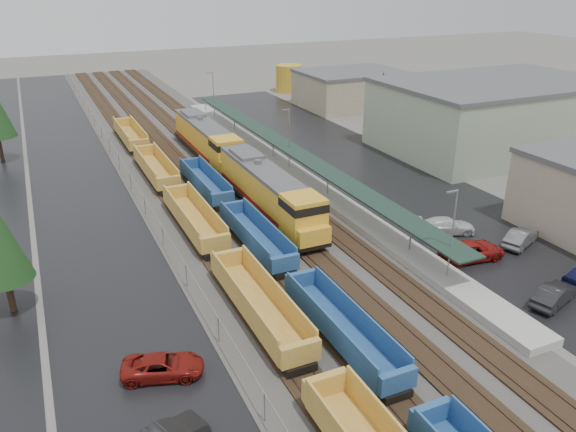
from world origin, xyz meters
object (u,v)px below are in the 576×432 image
object	(u,v)px
parked_car_east_b	(472,250)
parked_car_east_e	(521,238)
storage_tank	(289,78)
locomotive_lead	(269,192)
parked_car_east_a	(554,295)
well_string_yellow	(222,255)
parked_car_east_c	(447,226)
parked_car_west_c	(163,366)
locomotive_trail	(207,140)
well_string_blue	(342,328)

from	to	relation	value
parked_car_east_b	parked_car_east_e	bearing A→B (deg)	-80.57
storage_tank	locomotive_lead	bearing A→B (deg)	-116.43
storage_tank	parked_car_east_e	world-z (taller)	storage_tank
locomotive_lead	parked_car_east_a	xyz separation A→B (m)	(12.72, -24.30, -1.84)
well_string_yellow	parked_car_east_e	bearing A→B (deg)	-15.47
parked_car_east_a	parked_car_east_c	size ratio (longest dim) A/B	0.90
locomotive_lead	well_string_yellow	distance (m)	11.86
locomotive_lead	parked_car_west_c	xyz separation A→B (m)	(-15.67, -20.26, -1.93)
locomotive_trail	well_string_yellow	world-z (taller)	locomotive_trail
well_string_yellow	parked_car_east_c	bearing A→B (deg)	-6.16
locomotive_lead	parked_car_east_e	world-z (taller)	locomotive_lead
locomotive_trail	parked_car_east_b	xyz separation A→B (m)	(12.19, -37.05, -1.82)
well_string_blue	parked_car_west_c	bearing A→B (deg)	172.41
locomotive_trail	well_string_blue	distance (m)	43.03
storage_tank	parked_car_east_a	xyz separation A→B (m)	(-16.73, -83.53, -1.95)
parked_car_east_b	parked_car_east_e	size ratio (longest dim) A/B	1.22
parked_car_east_c	parked_car_east_e	world-z (taller)	parked_car_east_e
locomotive_lead	locomotive_trail	size ratio (longest dim) A/B	1.00
storage_tank	parked_car_east_c	distance (m)	71.99
well_string_yellow	well_string_blue	distance (m)	13.78
locomotive_trail	parked_car_east_e	world-z (taller)	locomotive_trail
parked_car_west_c	parked_car_east_e	world-z (taller)	parked_car_east_e
locomotive_lead	storage_tank	size ratio (longest dim) A/B	4.01
well_string_blue	storage_tank	world-z (taller)	storage_tank
parked_car_east_b	storage_tank	bearing A→B (deg)	-5.63
parked_car_east_e	locomotive_lead	bearing A→B (deg)	25.17
locomotive_lead	parked_car_east_e	xyz separation A→B (m)	(18.01, -15.84, -1.84)
parked_car_east_c	parked_car_east_e	xyz separation A→B (m)	(4.37, -4.87, 0.01)
locomotive_lead	parked_car_east_c	bearing A→B (deg)	-38.80
locomotive_lead	locomotive_trail	world-z (taller)	same
well_string_yellow	parked_car_east_a	xyz separation A→B (m)	(20.72, -15.66, -0.41)
well_string_blue	parked_car_east_a	size ratio (longest dim) A/B	15.91
parked_car_east_a	parked_car_east_c	bearing A→B (deg)	-22.16
well_string_blue	parked_car_east_e	size ratio (longest dim) A/B	16.01
well_string_blue	well_string_yellow	bearing A→B (deg)	106.88
locomotive_lead	well_string_blue	size ratio (longest dim) A/B	0.29
parked_car_west_c	parked_car_east_e	size ratio (longest dim) A/B	1.06
parked_car_east_a	parked_car_east_b	xyz separation A→B (m)	(-0.52, 8.24, 0.02)
well_string_blue	parked_car_east_e	bearing A→B (deg)	15.20
parked_car_east_c	parked_car_west_c	bearing A→B (deg)	127.71
locomotive_lead	well_string_yellow	bearing A→B (deg)	-132.81
locomotive_trail	parked_car_east_b	bearing A→B (deg)	-71.78
parked_car_east_a	well_string_blue	bearing A→B (deg)	63.38
parked_car_east_c	parked_car_east_b	bearing A→B (deg)	-175.78
storage_tank	parked_car_west_c	xyz separation A→B (m)	(-45.12, -79.49, -2.04)
well_string_yellow	well_string_blue	size ratio (longest dim) A/B	1.29
well_string_blue	parked_car_east_c	distance (m)	20.71
well_string_yellow	parked_car_east_c	size ratio (longest dim) A/B	18.50
parked_car_east_e	parked_car_east_c	bearing A→B (deg)	18.40
well_string_blue	parked_car_east_a	xyz separation A→B (m)	(16.72, -2.48, -0.34)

